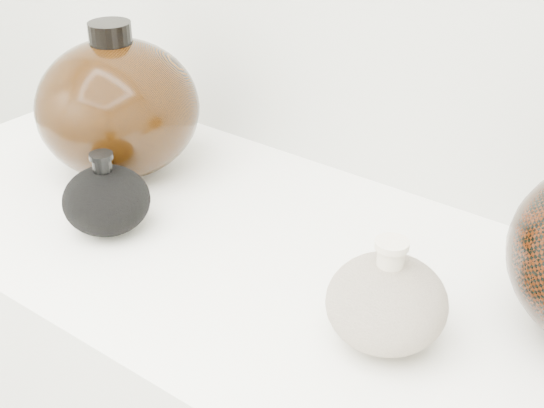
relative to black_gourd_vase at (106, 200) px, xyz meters
The scene contains 3 objects.
black_gourd_vase is the anchor object (origin of this frame).
cream_gourd_vase 0.40m from the black_gourd_vase, ahead, with size 0.15×0.15×0.12m.
left_round_pot 0.18m from the black_gourd_vase, 130.69° to the left, with size 0.27×0.27×0.23m.
Camera 1 is at (0.49, 0.33, 1.42)m, focal length 50.00 mm.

